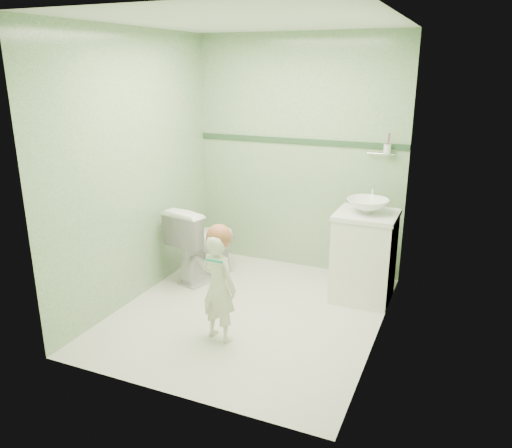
% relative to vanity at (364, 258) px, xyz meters
% --- Properties ---
extents(ground, '(2.50, 2.50, 0.00)m').
position_rel_vanity_xyz_m(ground, '(-0.84, -0.70, -0.40)').
color(ground, silver).
rests_on(ground, ground).
extents(room_shell, '(2.50, 2.54, 2.40)m').
position_rel_vanity_xyz_m(room_shell, '(-0.84, -0.70, 0.80)').
color(room_shell, '#83AB79').
rests_on(room_shell, ground).
extents(trim_stripe, '(2.20, 0.02, 0.05)m').
position_rel_vanity_xyz_m(trim_stripe, '(-0.84, 0.54, 0.95)').
color(trim_stripe, '#2A4B2E').
rests_on(trim_stripe, room_shell).
extents(vanity, '(0.52, 0.50, 0.80)m').
position_rel_vanity_xyz_m(vanity, '(0.00, 0.00, 0.00)').
color(vanity, white).
rests_on(vanity, ground).
extents(counter, '(0.54, 0.52, 0.04)m').
position_rel_vanity_xyz_m(counter, '(0.00, 0.00, 0.41)').
color(counter, white).
rests_on(counter, vanity).
extents(basin, '(0.37, 0.37, 0.13)m').
position_rel_vanity_xyz_m(basin, '(0.00, 0.00, 0.49)').
color(basin, white).
rests_on(basin, counter).
extents(faucet, '(0.03, 0.13, 0.18)m').
position_rel_vanity_xyz_m(faucet, '(0.00, 0.19, 0.57)').
color(faucet, silver).
rests_on(faucet, counter).
extents(cup_holder, '(0.26, 0.07, 0.21)m').
position_rel_vanity_xyz_m(cup_holder, '(0.05, 0.48, 0.93)').
color(cup_holder, silver).
rests_on(cup_holder, room_shell).
extents(toilet, '(0.59, 0.83, 0.77)m').
position_rel_vanity_xyz_m(toilet, '(-1.58, -0.15, -0.02)').
color(toilet, white).
rests_on(toilet, ground).
extents(toddler, '(0.36, 0.28, 0.88)m').
position_rel_vanity_xyz_m(toddler, '(-0.89, -1.17, 0.04)').
color(toddler, beige).
rests_on(toddler, ground).
extents(hair_cap, '(0.20, 0.20, 0.20)m').
position_rel_vanity_xyz_m(hair_cap, '(-0.89, -1.15, 0.45)').
color(hair_cap, '#A1593A').
rests_on(hair_cap, toddler).
extents(teal_toothbrush, '(0.11, 0.14, 0.08)m').
position_rel_vanity_xyz_m(teal_toothbrush, '(-0.85, -1.31, 0.33)').
color(teal_toothbrush, '#118B6A').
rests_on(teal_toothbrush, toddler).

